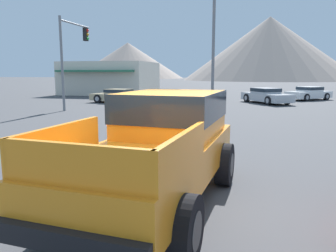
# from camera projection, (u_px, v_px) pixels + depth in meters

# --- Properties ---
(ground_plane) EXTENTS (320.00, 320.00, 0.00)m
(ground_plane) POSITION_uv_depth(u_px,v_px,m) (174.00, 204.00, 5.94)
(ground_plane) COLOR #424244
(orange_pickup_truck) EXTENTS (2.64, 5.40, 1.99)m
(orange_pickup_truck) POSITION_uv_depth(u_px,v_px,m) (162.00, 140.00, 6.05)
(orange_pickup_truck) COLOR orange
(orange_pickup_truck) RESTS_ON ground_plane
(parked_car_silver) EXTENTS (3.95, 4.76, 1.19)m
(parked_car_silver) POSITION_uv_depth(u_px,v_px,m) (266.00, 95.00, 25.67)
(parked_car_silver) COLOR #B7BABF
(parked_car_silver) RESTS_ON ground_plane
(parked_car_white) EXTENTS (4.23, 3.97, 1.17)m
(parked_car_white) POSITION_uv_depth(u_px,v_px,m) (309.00, 93.00, 28.80)
(parked_car_white) COLOR white
(parked_car_white) RESTS_ON ground_plane
(parked_car_tan) EXTENTS (4.49, 2.54, 1.09)m
(parked_car_tan) POSITION_uv_depth(u_px,v_px,m) (118.00, 96.00, 26.21)
(parked_car_tan) COLOR tan
(parked_car_tan) RESTS_ON ground_plane
(traffic_light_main) EXTENTS (0.38, 3.78, 5.78)m
(traffic_light_main) POSITION_uv_depth(u_px,v_px,m) (73.00, 47.00, 21.32)
(traffic_light_main) COLOR slate
(traffic_light_main) RESTS_ON ground_plane
(street_lamp_post) EXTENTS (0.90, 0.24, 9.16)m
(street_lamp_post) POSITION_uv_depth(u_px,v_px,m) (214.00, 5.00, 14.75)
(street_lamp_post) COLOR slate
(street_lamp_post) RESTS_ON ground_plane
(storefront_building) EXTENTS (9.33, 8.63, 3.54)m
(storefront_building) POSITION_uv_depth(u_px,v_px,m) (111.00, 78.00, 37.13)
(storefront_building) COLOR beige
(storefront_building) RESTS_ON ground_plane
(distant_mountain_range) EXTENTS (157.43, 76.36, 21.16)m
(distant_mountain_range) POSITION_uv_depth(u_px,v_px,m) (268.00, 52.00, 117.49)
(distant_mountain_range) COLOR gray
(distant_mountain_range) RESTS_ON ground_plane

